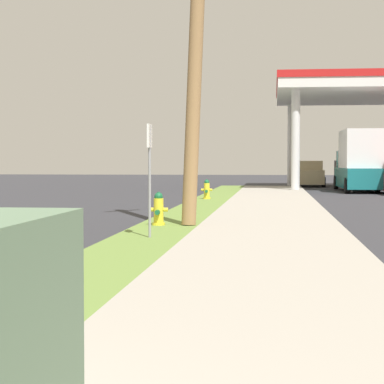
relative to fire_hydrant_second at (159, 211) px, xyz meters
name	(u,v)px	position (x,y,z in m)	size (l,w,h in m)	color
fire_hydrant_second	(159,211)	(0.00, 0.00, 0.00)	(0.42, 0.38, 0.74)	yellow
fire_hydrant_third	(207,190)	(0.03, 11.33, 0.00)	(0.42, 0.37, 0.74)	yellow
utility_pole_midground	(198,1)	(0.84, 0.29, 4.67)	(1.03, 1.28, 9.82)	#937047
street_sign_post	(150,157)	(0.25, -2.58, 1.19)	(0.05, 0.36, 2.12)	gray
car_tan_by_near_pump	(309,175)	(4.75, 29.33, 0.28)	(2.17, 4.60, 1.57)	tan
truck_teal_at_forecourt	(361,162)	(6.95, 21.69, 1.04)	(2.20, 6.43, 3.11)	#197075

